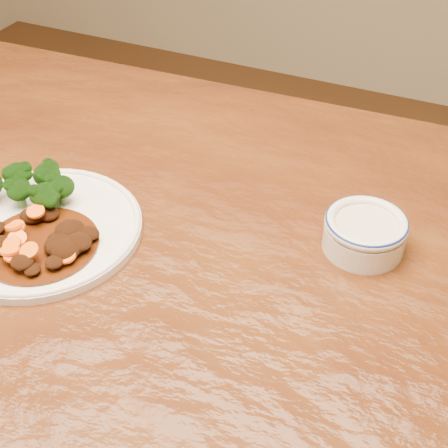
% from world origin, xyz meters
% --- Properties ---
extents(dining_table, '(1.53, 0.96, 0.75)m').
position_xyz_m(dining_table, '(0.00, 0.00, 0.67)').
color(dining_table, '#552C0F').
rests_on(dining_table, ground).
extents(dinner_plate, '(0.26, 0.26, 0.02)m').
position_xyz_m(dinner_plate, '(-0.13, -0.04, 0.76)').
color(dinner_plate, white).
rests_on(dinner_plate, dining_table).
extents(broccoli_florets, '(0.13, 0.09, 0.05)m').
position_xyz_m(broccoli_florets, '(-0.17, 0.00, 0.79)').
color(broccoli_florets, '#5E8A47').
rests_on(broccoli_florets, dinner_plate).
extents(mince_stew, '(0.15, 0.15, 0.03)m').
position_xyz_m(mince_stew, '(-0.09, -0.07, 0.77)').
color(mince_stew, '#431E07').
rests_on(mince_stew, dinner_plate).
extents(dip_bowl, '(0.10, 0.10, 0.05)m').
position_xyz_m(dip_bowl, '(0.26, 0.11, 0.78)').
color(dip_bowl, silver).
rests_on(dip_bowl, dining_table).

